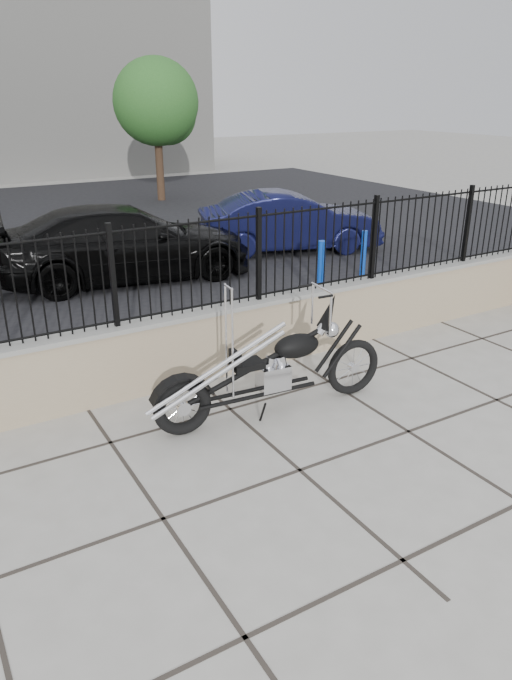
{
  "coord_description": "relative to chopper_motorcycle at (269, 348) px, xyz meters",
  "views": [
    {
      "loc": [
        -3.05,
        -4.27,
        3.58
      ],
      "look_at": [
        0.35,
        1.48,
        0.85
      ],
      "focal_mm": 32.0,
      "sensor_mm": 36.0,
      "label": 1
    }
  ],
  "objects": [
    {
      "name": "bollard_c",
      "position": [
        4.84,
        4.07,
        -0.37
      ],
      "size": [
        0.14,
        0.14,
        0.95
      ],
      "primitive_type": "cylinder",
      "rotation": [
        0.0,
        0.0,
        -0.3
      ],
      "color": "blue",
      "rests_on": "ground_plane"
    },
    {
      "name": "chopper_motorcycle",
      "position": [
        0.0,
        0.0,
        0.0
      ],
      "size": [
        2.87,
        0.74,
        1.7
      ],
      "primitive_type": null,
      "rotation": [
        0.0,
        0.0,
        -0.09
      ],
      "color": "black",
      "rests_on": "ground_plane"
    },
    {
      "name": "ground_plane",
      "position": [
        -0.35,
        -1.18,
        -0.85
      ],
      "size": [
        90.0,
        90.0,
        0.0
      ],
      "primitive_type": "plane",
      "color": "#99968E",
      "rests_on": "ground"
    },
    {
      "name": "car_blue",
      "position": [
        4.7,
        6.64,
        -0.14
      ],
      "size": [
        4.53,
        2.77,
        1.41
      ],
      "primitive_type": "imported",
      "rotation": [
        0.0,
        0.0,
        1.25
      ],
      "color": "#0E1033",
      "rests_on": "parking_lot"
    },
    {
      "name": "iron_fence",
      "position": [
        -0.35,
        1.32,
        0.71
      ],
      "size": [
        14.0,
        0.08,
        1.2
      ],
      "primitive_type": "cube",
      "color": "black",
      "rests_on": "retaining_wall"
    },
    {
      "name": "parking_lot",
      "position": [
        -0.35,
        11.32,
        -0.85
      ],
      "size": [
        30.0,
        30.0,
        0.0
      ],
      "primitive_type": "plane",
      "color": "black",
      "rests_on": "ground"
    },
    {
      "name": "bollard_b",
      "position": [
        3.01,
        3.07,
        -0.28
      ],
      "size": [
        0.16,
        0.16,
        1.15
      ],
      "primitive_type": "cylinder",
      "rotation": [
        0.0,
        0.0,
        0.22
      ],
      "color": "#0A42A2",
      "rests_on": "ground_plane"
    },
    {
      "name": "retaining_wall",
      "position": [
        -0.35,
        1.32,
        -0.37
      ],
      "size": [
        14.0,
        0.36,
        0.96
      ],
      "primitive_type": "cube",
      "color": "gray",
      "rests_on": "ground_plane"
    },
    {
      "name": "tree_right",
      "position": [
        4.93,
        15.32,
        2.58
      ],
      "size": [
        2.9,
        2.9,
        4.89
      ],
      "rotation": [
        0.0,
        0.0,
        0.02
      ],
      "color": "#382619",
      "rests_on": "ground_plane"
    },
    {
      "name": "car_black",
      "position": [
        0.48,
        6.34,
        -0.1
      ],
      "size": [
        5.39,
        2.71,
        1.5
      ],
      "primitive_type": "imported",
      "rotation": [
        0.0,
        0.0,
        1.45
      ],
      "color": "black",
      "rests_on": "parking_lot"
    }
  ]
}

